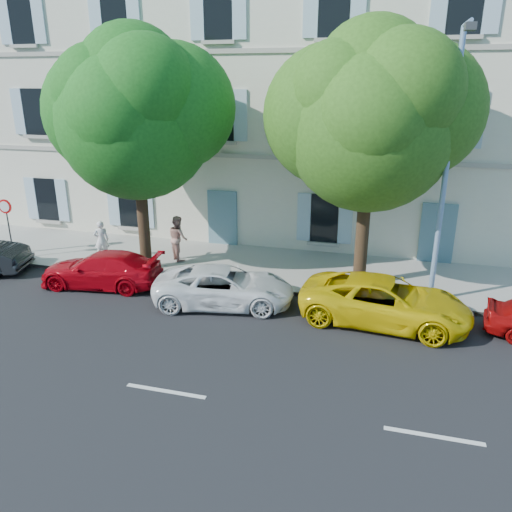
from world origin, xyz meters
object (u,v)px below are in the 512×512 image
(car_white_coupe, at_px, (224,287))
(car_yellow_supercar, at_px, (385,301))
(street_lamp, at_px, (448,157))
(car_red_coupe, at_px, (101,269))
(tree_right, at_px, (370,127))
(pedestrian_b, at_px, (178,238))
(tree_left, at_px, (136,122))
(road_sign, at_px, (7,216))
(pedestrian_a, at_px, (102,240))

(car_white_coupe, height_order, car_yellow_supercar, car_yellow_supercar)
(car_white_coupe, xyz_separation_m, street_lamp, (6.47, 1.60, 4.19))
(car_red_coupe, height_order, tree_right, tree_right)
(car_white_coupe, relative_size, pedestrian_b, 2.53)
(car_red_coupe, relative_size, street_lamp, 0.52)
(tree_left, distance_m, pedestrian_b, 4.75)
(car_red_coupe, height_order, tree_left, tree_left)
(tree_right, distance_m, street_lamp, 2.63)
(car_white_coupe, distance_m, road_sign, 9.72)
(road_sign, relative_size, street_lamp, 0.30)
(tree_left, xyz_separation_m, pedestrian_a, (-2.17, 0.48, -4.63))
(car_red_coupe, bearing_deg, car_white_coupe, 79.66)
(car_red_coupe, distance_m, pedestrian_a, 2.57)
(pedestrian_a, bearing_deg, car_white_coupe, 125.74)
(road_sign, bearing_deg, car_yellow_supercar, -6.10)
(car_yellow_supercar, relative_size, pedestrian_b, 2.81)
(car_yellow_supercar, bearing_deg, pedestrian_b, 73.41)
(car_yellow_supercar, height_order, street_lamp, street_lamp)
(tree_right, bearing_deg, tree_left, -176.31)
(pedestrian_b, bearing_deg, street_lamp, -146.07)
(tree_right, xyz_separation_m, street_lamp, (2.35, -0.96, -0.71))
(tree_right, xyz_separation_m, pedestrian_a, (-10.12, -0.03, -4.59))
(car_white_coupe, distance_m, pedestrian_b, 4.48)
(car_yellow_supercar, relative_size, street_lamp, 0.61)
(car_red_coupe, bearing_deg, tree_left, 146.98)
(tree_left, bearing_deg, tree_right, 3.69)
(tree_left, bearing_deg, car_red_coupe, -116.86)
(car_red_coupe, distance_m, street_lamp, 11.99)
(street_lamp, relative_size, pedestrian_a, 5.24)
(car_red_coupe, height_order, road_sign, road_sign)
(pedestrian_b, bearing_deg, road_sign, 58.46)
(car_yellow_supercar, height_order, pedestrian_b, pedestrian_b)
(car_red_coupe, relative_size, tree_left, 0.51)
(tree_right, xyz_separation_m, pedestrian_b, (-7.15, 0.71, -4.48))
(tree_left, bearing_deg, street_lamp, -2.51)
(tree_left, height_order, pedestrian_b, tree_left)
(tree_right, bearing_deg, car_yellow_supercar, -69.74)
(car_red_coupe, xyz_separation_m, tree_left, (0.87, 1.71, 4.94))
(car_yellow_supercar, height_order, tree_right, tree_right)
(road_sign, height_order, pedestrian_a, road_sign)
(tree_right, relative_size, road_sign, 3.45)
(street_lamp, bearing_deg, tree_right, 157.66)
(car_red_coupe, relative_size, pedestrian_b, 2.40)
(car_yellow_supercar, xyz_separation_m, road_sign, (-14.56, 1.56, 1.21))
(tree_right, bearing_deg, road_sign, -175.94)
(street_lamp, height_order, pedestrian_b, street_lamp)
(car_red_coupe, relative_size, car_yellow_supercar, 0.86)
(car_white_coupe, distance_m, car_yellow_supercar, 5.06)
(street_lamp, bearing_deg, pedestrian_b, 170.00)
(car_white_coupe, bearing_deg, tree_left, 51.27)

